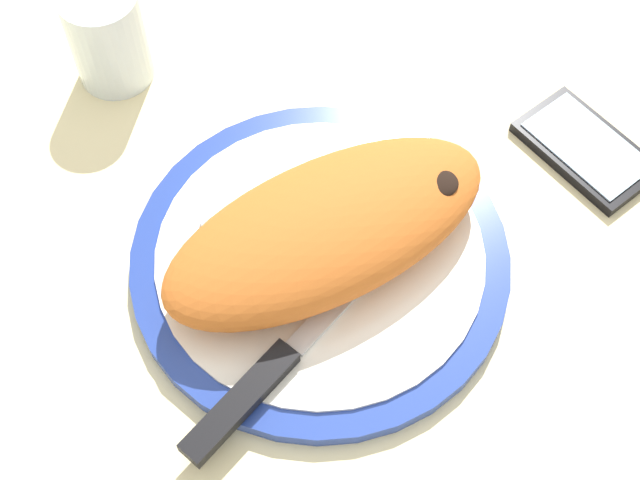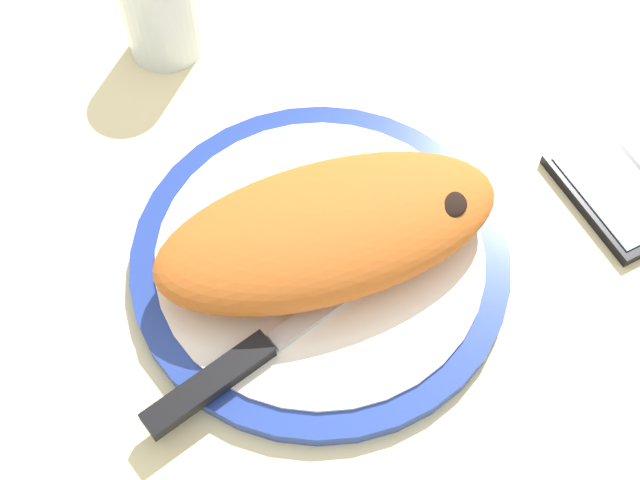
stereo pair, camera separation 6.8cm
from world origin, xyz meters
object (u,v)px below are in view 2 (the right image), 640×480
Objects in this scene: calzone at (327,228)px; knife at (242,362)px; plate at (320,259)px; smartphone at (615,194)px; water_glass at (161,16)px; fork at (290,198)px.

calzone reaches higher than knife.
smartphone is (-25.09, 3.14, -0.24)cm from plate.
plate is 1.09× the size of calzone.
plate is at bearing 21.16° from calzone.
water_glass is (5.31, -26.61, -0.68)cm from calzone.
knife is 1.86× the size of smartphone.
fork is at bearing -78.53° from calzone.
plate is 27.45cm from water_glass.
water_glass is at bearing -80.15° from plate.
calzone is 6.09cm from fork.
fork reaches higher than plate.
knife is (8.30, 12.17, 0.30)cm from fork.
calzone is 25.01cm from smartphone.
knife reaches higher than plate.
smartphone is at bearing 172.87° from plate.
knife is at bearing 55.70° from fork.
plate is 25.29cm from smartphone.
knife reaches higher than fork.
plate is 3.91cm from calzone.
plate is 2.44× the size of smartphone.
calzone is 1.21× the size of knife.
calzone is 11.88cm from knife.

